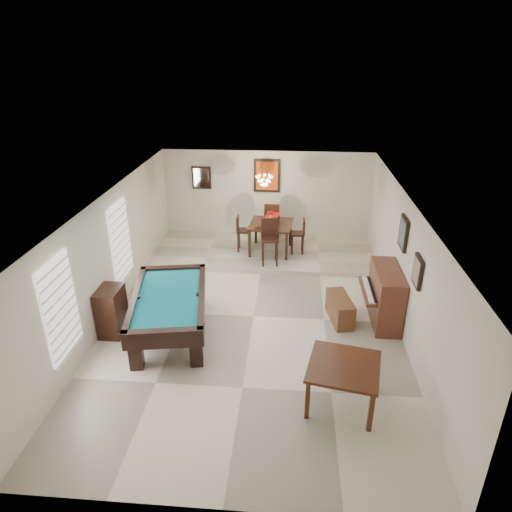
# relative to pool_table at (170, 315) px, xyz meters

# --- Properties ---
(ground_plane) EXTENTS (6.00, 9.00, 0.02)m
(ground_plane) POSITION_rel_pool_table_xyz_m (1.59, 0.77, -0.44)
(ground_plane) COLOR beige
(wall_back) EXTENTS (6.00, 0.04, 2.60)m
(wall_back) POSITION_rel_pool_table_xyz_m (1.59, 5.27, 0.87)
(wall_back) COLOR silver
(wall_back) RESTS_ON ground_plane
(wall_front) EXTENTS (6.00, 0.04, 2.60)m
(wall_front) POSITION_rel_pool_table_xyz_m (1.59, -3.73, 0.87)
(wall_front) COLOR silver
(wall_front) RESTS_ON ground_plane
(wall_left) EXTENTS (0.04, 9.00, 2.60)m
(wall_left) POSITION_rel_pool_table_xyz_m (-1.41, 0.77, 0.87)
(wall_left) COLOR silver
(wall_left) RESTS_ON ground_plane
(wall_right) EXTENTS (0.04, 9.00, 2.60)m
(wall_right) POSITION_rel_pool_table_xyz_m (4.59, 0.77, 0.87)
(wall_right) COLOR silver
(wall_right) RESTS_ON ground_plane
(ceiling) EXTENTS (6.00, 9.00, 0.04)m
(ceiling) POSITION_rel_pool_table_xyz_m (1.59, 0.77, 2.17)
(ceiling) COLOR white
(ceiling) RESTS_ON wall_back
(dining_step) EXTENTS (6.00, 2.50, 0.12)m
(dining_step) POSITION_rel_pool_table_xyz_m (1.59, 4.02, -0.37)
(dining_step) COLOR beige
(dining_step) RESTS_ON ground_plane
(window_left_front) EXTENTS (0.06, 1.00, 1.70)m
(window_left_front) POSITION_rel_pool_table_xyz_m (-1.38, -1.43, 0.97)
(window_left_front) COLOR white
(window_left_front) RESTS_ON wall_left
(window_left_rear) EXTENTS (0.06, 1.00, 1.70)m
(window_left_rear) POSITION_rel_pool_table_xyz_m (-1.38, 1.37, 0.97)
(window_left_rear) COLOR white
(window_left_rear) RESTS_ON wall_left
(pool_table) EXTENTS (1.81, 2.76, 0.85)m
(pool_table) POSITION_rel_pool_table_xyz_m (0.00, 0.00, 0.00)
(pool_table) COLOR black
(pool_table) RESTS_ON ground_plane
(square_table) EXTENTS (1.29, 1.29, 0.75)m
(square_table) POSITION_rel_pool_table_xyz_m (3.22, -1.70, -0.05)
(square_table) COLOR #381B0E
(square_table) RESTS_ON ground_plane
(upright_piano) EXTENTS (0.78, 1.40, 1.17)m
(upright_piano) POSITION_rel_pool_table_xyz_m (4.18, 0.85, 0.16)
(upright_piano) COLOR brown
(upright_piano) RESTS_ON ground_plane
(piano_bench) EXTENTS (0.55, 1.01, 0.53)m
(piano_bench) POSITION_rel_pool_table_xyz_m (3.41, 0.79, -0.16)
(piano_bench) COLOR brown
(piano_bench) RESTS_ON ground_plane
(apothecary_chest) EXTENTS (0.44, 0.66, 0.99)m
(apothecary_chest) POSITION_rel_pool_table_xyz_m (-1.17, -0.04, 0.07)
(apothecary_chest) COLOR black
(apothecary_chest) RESTS_ON ground_plane
(dining_table) EXTENTS (1.22, 1.22, 0.93)m
(dining_table) POSITION_rel_pool_table_xyz_m (1.78, 3.96, 0.16)
(dining_table) COLOR black
(dining_table) RESTS_ON dining_step
(flower_vase) EXTENTS (0.17, 0.17, 0.24)m
(flower_vase) POSITION_rel_pool_table_xyz_m (1.78, 3.96, 0.74)
(flower_vase) COLOR red
(flower_vase) RESTS_ON dining_table
(dining_chair_south) EXTENTS (0.48, 0.48, 1.18)m
(dining_chair_south) POSITION_rel_pool_table_xyz_m (1.80, 3.16, 0.28)
(dining_chair_south) COLOR black
(dining_chair_south) RESTS_ON dining_step
(dining_chair_north) EXTENTS (0.44, 0.44, 1.15)m
(dining_chair_north) POSITION_rel_pool_table_xyz_m (1.78, 4.75, 0.27)
(dining_chair_north) COLOR black
(dining_chair_north) RESTS_ON dining_step
(dining_chair_west) EXTENTS (0.37, 0.37, 1.00)m
(dining_chair_west) POSITION_rel_pool_table_xyz_m (1.05, 3.96, 0.19)
(dining_chair_west) COLOR black
(dining_chair_west) RESTS_ON dining_step
(dining_chair_east) EXTENTS (0.36, 0.36, 0.95)m
(dining_chair_east) POSITION_rel_pool_table_xyz_m (2.51, 3.93, 0.17)
(dining_chair_east) COLOR black
(dining_chair_east) RESTS_ON dining_step
(chandelier) EXTENTS (0.44, 0.44, 0.60)m
(chandelier) POSITION_rel_pool_table_xyz_m (1.59, 3.97, 1.77)
(chandelier) COLOR #FFE5B2
(chandelier) RESTS_ON ceiling
(back_painting) EXTENTS (0.75, 0.06, 0.95)m
(back_painting) POSITION_rel_pool_table_xyz_m (1.59, 5.23, 1.47)
(back_painting) COLOR #D84C14
(back_painting) RESTS_ON wall_back
(back_mirror) EXTENTS (0.55, 0.06, 0.65)m
(back_mirror) POSITION_rel_pool_table_xyz_m (-0.31, 5.23, 1.37)
(back_mirror) COLOR white
(back_mirror) RESTS_ON wall_back
(right_picture_upper) EXTENTS (0.06, 0.55, 0.65)m
(right_picture_upper) POSITION_rel_pool_table_xyz_m (4.55, 1.07, 1.47)
(right_picture_upper) COLOR slate
(right_picture_upper) RESTS_ON wall_right
(right_picture_lower) EXTENTS (0.06, 0.45, 0.55)m
(right_picture_lower) POSITION_rel_pool_table_xyz_m (4.55, -0.23, 1.27)
(right_picture_lower) COLOR gray
(right_picture_lower) RESTS_ON wall_right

